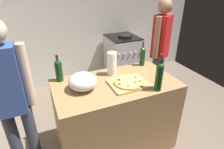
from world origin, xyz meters
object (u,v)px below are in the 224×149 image
Objects in this scene: mixing_bowl at (83,81)px; person_in_stripes at (12,98)px; pizza at (129,82)px; person_in_red at (160,48)px; wine_bottle_green at (142,56)px; wine_bottle_dark at (159,75)px; wine_bottle_clear at (59,70)px; stove at (122,59)px; paper_towel_roll at (112,64)px.

person_in_stripes reaches higher than mixing_bowl.
person_in_red is (0.87, 0.66, 0.04)m from pizza.
wine_bottle_green reaches higher than mixing_bowl.
wine_bottle_clear is at bearing 145.95° from wine_bottle_dark.
wine_bottle_dark is (0.68, -0.31, 0.07)m from mixing_bowl.
wine_bottle_clear is at bearing 31.45° from person_in_stripes.
person_in_stripes reaches higher than stove.
mixing_bowl reaches higher than stove.
wine_bottle_dark is 1.09m from person_in_red.
wine_bottle_clear is 0.18× the size of person_in_stripes.
mixing_bowl is at bearing 0.33° from person_in_stripes.
person_in_red is at bearing 21.47° from paper_towel_roll.
wine_bottle_green is 0.19× the size of person_in_red.
person_in_red is (0.48, 0.28, -0.06)m from wine_bottle_green.
wine_bottle_green is at bearing 10.96° from paper_towel_roll.
stove is 0.58× the size of person_in_red.
wine_bottle_clear is 0.31× the size of stove.
stove is (0.49, 1.78, -0.58)m from wine_bottle_dark.
person_in_stripes reaches higher than wine_bottle_clear.
wine_bottle_dark is 1.36m from person_in_stripes.
person_in_red reaches higher than mixing_bowl.
wine_bottle_green is 0.56m from person_in_red.
pizza is 1.00× the size of wine_bottle_green.
mixing_bowl is at bearing -162.07° from wine_bottle_green.
mixing_bowl reaches higher than pizza.
wine_bottle_clear reaches higher than mixing_bowl.
wine_bottle_dark is at bearing -13.07° from person_in_stripes.
person_in_stripes is (-0.45, -0.28, -0.07)m from wine_bottle_clear.
person_in_stripes is at bearing -169.56° from paper_towel_roll.
person_in_red is (1.52, 0.28, -0.06)m from wine_bottle_clear.
wine_bottle_green is 1.35m from stove.
person_in_stripes is at bearing 175.01° from pizza.
stove is (0.32, 1.20, -0.55)m from wine_bottle_green.
stove is at bearing 41.46° from wine_bottle_clear.
wine_bottle_dark is 0.40× the size of stove.
wine_bottle_dark reaches higher than mixing_bowl.
stove reaches higher than pizza.
wine_bottle_dark is (-0.17, -0.59, 0.03)m from wine_bottle_green.
mixing_bowl is 0.64m from person_in_stripes.
wine_bottle_dark reaches higher than pizza.
wine_bottle_green is (0.85, 0.28, 0.04)m from mixing_bowl.
paper_towel_roll is at bearing -169.04° from wine_bottle_green.
pizza is 0.76m from wine_bottle_clear.
person_in_stripes is (-1.04, -0.19, -0.07)m from paper_towel_roll.
person_in_red reaches higher than wine_bottle_clear.
pizza is at bearing -4.99° from person_in_stripes.
mixing_bowl is 1.95m from stove.
wine_bottle_green is 0.33× the size of stove.
wine_bottle_clear is 1.55m from person_in_red.
mixing_bowl is (-0.46, 0.10, 0.06)m from pizza.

